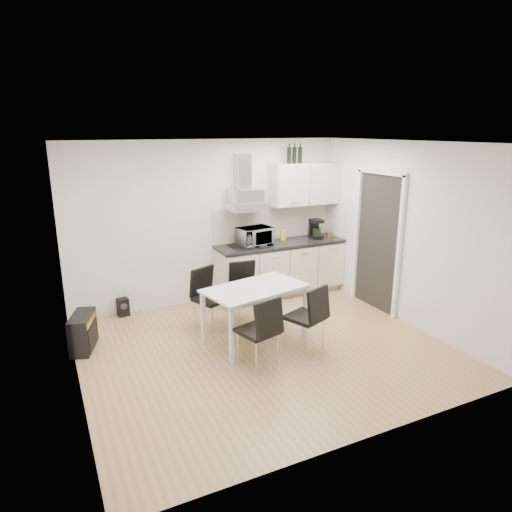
{
  "coord_description": "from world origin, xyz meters",
  "views": [
    {
      "loc": [
        -2.43,
        -4.8,
        2.76
      ],
      "look_at": [
        0.13,
        0.53,
        1.1
      ],
      "focal_mm": 32.0,
      "sensor_mm": 36.0,
      "label": 1
    }
  ],
  "objects_px": {
    "chair_far_left": "(212,300)",
    "guitar_amp": "(83,332)",
    "dining_table": "(255,294)",
    "kitchenette": "(282,247)",
    "chair_far_right": "(246,293)",
    "chair_near_left": "(258,331)",
    "floor_speaker": "(123,307)",
    "chair_near_right": "(305,318)"
  },
  "relations": [
    {
      "from": "chair_far_left",
      "to": "chair_near_left",
      "type": "height_order",
      "value": "same"
    },
    {
      "from": "chair_far_right",
      "to": "floor_speaker",
      "type": "bearing_deg",
      "value": -26.83
    },
    {
      "from": "chair_far_right",
      "to": "guitar_amp",
      "type": "bearing_deg",
      "value": 2.63
    },
    {
      "from": "guitar_amp",
      "to": "floor_speaker",
      "type": "bearing_deg",
      "value": 72.74
    },
    {
      "from": "dining_table",
      "to": "chair_near_left",
      "type": "relative_size",
      "value": 1.64
    },
    {
      "from": "chair_near_left",
      "to": "floor_speaker",
      "type": "relative_size",
      "value": 3.23
    },
    {
      "from": "kitchenette",
      "to": "chair_near_right",
      "type": "bearing_deg",
      "value": -110.53
    },
    {
      "from": "dining_table",
      "to": "chair_far_right",
      "type": "xyz_separation_m",
      "value": [
        0.14,
        0.6,
        -0.22
      ]
    },
    {
      "from": "chair_near_right",
      "to": "floor_speaker",
      "type": "height_order",
      "value": "chair_near_right"
    },
    {
      "from": "guitar_amp",
      "to": "floor_speaker",
      "type": "distance_m",
      "value": 1.12
    },
    {
      "from": "chair_far_left",
      "to": "guitar_amp",
      "type": "relative_size",
      "value": 1.43
    },
    {
      "from": "chair_far_left",
      "to": "chair_near_left",
      "type": "xyz_separation_m",
      "value": [
        0.13,
        -1.21,
        0.0
      ]
    },
    {
      "from": "floor_speaker",
      "to": "chair_near_right",
      "type": "bearing_deg",
      "value": -55.56
    },
    {
      "from": "guitar_amp",
      "to": "chair_near_right",
      "type": "bearing_deg",
      "value": -7.23
    },
    {
      "from": "dining_table",
      "to": "guitar_amp",
      "type": "distance_m",
      "value": 2.27
    },
    {
      "from": "dining_table",
      "to": "chair_near_left",
      "type": "distance_m",
      "value": 0.72
    },
    {
      "from": "dining_table",
      "to": "kitchenette",
      "type": "bearing_deg",
      "value": 38.58
    },
    {
      "from": "chair_far_left",
      "to": "guitar_amp",
      "type": "distance_m",
      "value": 1.73
    },
    {
      "from": "dining_table",
      "to": "guitar_amp",
      "type": "height_order",
      "value": "dining_table"
    },
    {
      "from": "chair_far_right",
      "to": "chair_near_right",
      "type": "height_order",
      "value": "same"
    },
    {
      "from": "kitchenette",
      "to": "guitar_amp",
      "type": "bearing_deg",
      "value": -167.44
    },
    {
      "from": "chair_near_right",
      "to": "chair_far_right",
      "type": "bearing_deg",
      "value": 83.16
    },
    {
      "from": "dining_table",
      "to": "chair_far_left",
      "type": "relative_size",
      "value": 1.64
    },
    {
      "from": "chair_near_left",
      "to": "floor_speaker",
      "type": "height_order",
      "value": "chair_near_left"
    },
    {
      "from": "chair_far_left",
      "to": "dining_table",
      "type": "bearing_deg",
      "value": 102.16
    },
    {
      "from": "kitchenette",
      "to": "chair_near_right",
      "type": "xyz_separation_m",
      "value": [
        -0.74,
        -1.98,
        -0.39
      ]
    },
    {
      "from": "chair_far_left",
      "to": "chair_near_right",
      "type": "relative_size",
      "value": 1.0
    },
    {
      "from": "kitchenette",
      "to": "floor_speaker",
      "type": "bearing_deg",
      "value": 176.43
    },
    {
      "from": "chair_near_left",
      "to": "guitar_amp",
      "type": "distance_m",
      "value": 2.29
    },
    {
      "from": "guitar_amp",
      "to": "chair_far_left",
      "type": "bearing_deg",
      "value": 14.24
    },
    {
      "from": "chair_far_right",
      "to": "chair_near_left",
      "type": "relative_size",
      "value": 1.0
    },
    {
      "from": "chair_far_left",
      "to": "chair_far_right",
      "type": "xyz_separation_m",
      "value": [
        0.54,
        0.02,
        0.0
      ]
    },
    {
      "from": "chair_far_right",
      "to": "chair_near_left",
      "type": "bearing_deg",
      "value": 76.94
    },
    {
      "from": "chair_near_left",
      "to": "guitar_amp",
      "type": "relative_size",
      "value": 1.43
    },
    {
      "from": "chair_near_left",
      "to": "guitar_amp",
      "type": "height_order",
      "value": "chair_near_left"
    },
    {
      "from": "chair_near_left",
      "to": "dining_table",
      "type": "bearing_deg",
      "value": 51.55
    },
    {
      "from": "floor_speaker",
      "to": "guitar_amp",
      "type": "bearing_deg",
      "value": -133.14
    },
    {
      "from": "chair_far_left",
      "to": "chair_near_right",
      "type": "bearing_deg",
      "value": 104.88
    },
    {
      "from": "chair_near_right",
      "to": "floor_speaker",
      "type": "relative_size",
      "value": 3.23
    },
    {
      "from": "chair_far_left",
      "to": "chair_near_right",
      "type": "height_order",
      "value": "same"
    },
    {
      "from": "chair_far_left",
      "to": "floor_speaker",
      "type": "distance_m",
      "value": 1.51
    },
    {
      "from": "dining_table",
      "to": "floor_speaker",
      "type": "relative_size",
      "value": 5.29
    }
  ]
}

